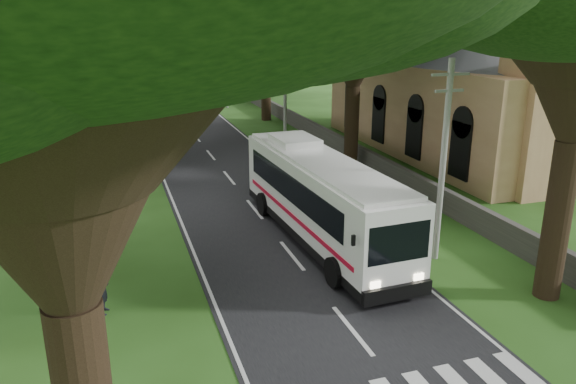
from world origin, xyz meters
name	(u,v)px	position (x,y,z in m)	size (l,w,h in m)	color
ground	(381,367)	(0.00, 0.00, 0.00)	(140.00, 140.00, 0.00)	#254914
road	(213,159)	(0.00, 25.00, 0.01)	(8.00, 120.00, 0.04)	black
property_wall	(340,144)	(9.00, 24.00, 0.60)	(0.35, 50.00, 1.20)	#383533
church	(473,83)	(17.86, 21.55, 4.91)	(14.00, 24.00, 11.60)	tan
pole_near	(443,159)	(5.50, 6.00, 4.18)	(1.60, 0.24, 8.00)	gray
pole_mid	(285,92)	(5.50, 26.00, 4.18)	(1.60, 0.24, 8.00)	gray
pole_far	(226,67)	(5.50, 46.00, 4.18)	(1.60, 0.24, 8.00)	gray
tree_l_far	(75,1)	(-8.50, 48.00, 10.63)	(15.88, 15.88, 14.06)	black
tree_r_far	(231,1)	(8.50, 56.00, 10.90)	(13.49, 13.49, 13.90)	black
coach_bus	(321,197)	(1.72, 9.26, 2.00)	(3.43, 12.70, 3.71)	white
distant_car_b	(157,95)	(-1.08, 53.18, 0.69)	(1.39, 3.99, 1.31)	navy
distant_car_c	(174,87)	(1.65, 59.35, 0.76)	(2.03, 5.00, 1.45)	maroon
pedestrian	(102,287)	(-7.42, 5.62, 0.94)	(0.68, 0.45, 1.87)	black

